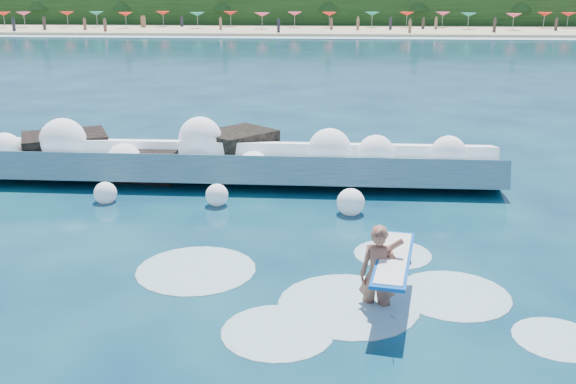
% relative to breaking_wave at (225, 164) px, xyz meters
% --- Properties ---
extents(ground, '(200.00, 200.00, 0.00)m').
position_rel_breaking_wave_xyz_m(ground, '(0.82, -6.86, -0.50)').
color(ground, '#082141').
rests_on(ground, ground).
extents(beach, '(140.00, 20.00, 0.40)m').
position_rel_breaking_wave_xyz_m(beach, '(0.82, 71.14, -0.30)').
color(beach, tan).
rests_on(beach, ground).
extents(wet_band, '(140.00, 5.00, 0.08)m').
position_rel_breaking_wave_xyz_m(wet_band, '(0.82, 60.14, -0.46)').
color(wet_band, silver).
rests_on(wet_band, ground).
extents(treeline, '(140.00, 4.00, 5.00)m').
position_rel_breaking_wave_xyz_m(treeline, '(0.82, 81.14, 2.00)').
color(treeline, black).
rests_on(treeline, ground).
extents(breaking_wave, '(16.77, 2.67, 1.45)m').
position_rel_breaking_wave_xyz_m(breaking_wave, '(0.00, 0.00, 0.00)').
color(breaking_wave, teal).
rests_on(breaking_wave, ground).
extents(rock_cluster, '(8.67, 3.45, 1.52)m').
position_rel_breaking_wave_xyz_m(rock_cluster, '(-2.84, 0.86, -0.02)').
color(rock_cluster, black).
rests_on(rock_cluster, ground).
extents(surfer_with_board, '(1.21, 3.07, 1.94)m').
position_rel_breaking_wave_xyz_m(surfer_with_board, '(4.31, -8.11, 0.21)').
color(surfer_with_board, brown).
rests_on(surfer_with_board, ground).
extents(wave_spray, '(14.76, 4.61, 1.93)m').
position_rel_breaking_wave_xyz_m(wave_spray, '(-0.45, -0.09, 0.44)').
color(wave_spray, white).
rests_on(wave_spray, ground).
extents(surf_foam, '(8.87, 5.53, 0.14)m').
position_rel_breaking_wave_xyz_m(surf_foam, '(3.36, -7.61, -0.50)').
color(surf_foam, silver).
rests_on(surf_foam, ground).
extents(beach_umbrellas, '(112.85, 6.88, 0.50)m').
position_rel_breaking_wave_xyz_m(beach_umbrellas, '(0.65, 73.47, 1.75)').
color(beach_umbrellas, '#DF416C').
rests_on(beach_umbrellas, ground).
extents(beachgoers, '(105.93, 11.81, 1.94)m').
position_rel_breaking_wave_xyz_m(beachgoers, '(-14.72, 68.32, 0.59)').
color(beachgoers, '#3F332D').
rests_on(beachgoers, ground).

